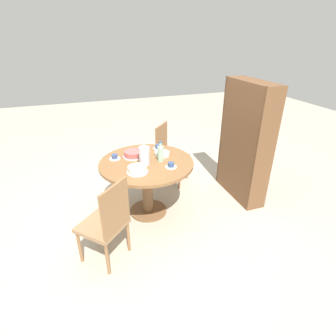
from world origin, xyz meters
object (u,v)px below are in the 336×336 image
(coffee_pot, at_px, (144,155))
(cake_second, at_px, (137,170))
(cup_b, at_px, (115,157))
(chair_b, at_px, (169,153))
(water_bottle, at_px, (161,153))
(cup_a, at_px, (158,147))
(cup_c, at_px, (171,165))
(cake_main, at_px, (133,154))
(chair_a, at_px, (107,222))
(bookshelf, at_px, (244,144))

(coffee_pot, height_order, cake_second, coffee_pot)
(coffee_pot, distance_m, cup_b, 0.43)
(chair_b, height_order, cake_second, chair_b)
(water_bottle, distance_m, cup_b, 0.59)
(water_bottle, bearing_deg, cup_a, 167.79)
(cup_b, bearing_deg, water_bottle, 66.06)
(cake_second, bearing_deg, cup_a, 144.00)
(cup_b, bearing_deg, cup_c, 53.03)
(cake_main, bearing_deg, cup_a, 111.87)
(chair_b, xyz_separation_m, cake_main, (0.52, -0.67, 0.31))
(chair_a, height_order, cup_a, chair_a)
(coffee_pot, relative_size, cup_b, 1.88)
(water_bottle, relative_size, cup_b, 1.84)
(cake_second, bearing_deg, water_bottle, 121.21)
(cake_main, bearing_deg, chair_b, 127.97)
(water_bottle, relative_size, cake_second, 1.04)
(chair_a, bearing_deg, cake_main, -162.80)
(coffee_pot, xyz_separation_m, cup_c, (0.19, 0.27, -0.09))
(coffee_pot, relative_size, cake_second, 1.07)
(cake_second, xyz_separation_m, cup_b, (-0.45, -0.19, -0.01))
(cup_c, bearing_deg, bookshelf, 101.66)
(coffee_pot, bearing_deg, bookshelf, 92.14)
(water_bottle, xyz_separation_m, cup_b, (-0.24, -0.53, -0.08))
(chair_b, height_order, coffee_pot, coffee_pot)
(cup_a, relative_size, cup_c, 1.00)
(water_bottle, distance_m, cup_a, 0.40)
(water_bottle, height_order, cup_a, water_bottle)
(bookshelf, bearing_deg, cake_second, 98.63)
(chair_a, xyz_separation_m, cup_c, (-0.43, 0.83, 0.29))
(water_bottle, bearing_deg, coffee_pot, -83.14)
(coffee_pot, bearing_deg, cup_a, 143.94)
(cup_a, bearing_deg, water_bottle, -12.21)
(cake_second, distance_m, cup_a, 0.73)
(chair_b, relative_size, coffee_pot, 3.64)
(water_bottle, height_order, cake_main, water_bottle)
(bookshelf, relative_size, cake_main, 6.31)
(bookshelf, relative_size, cake_second, 6.80)
(cup_a, relative_size, cup_b, 1.00)
(bookshelf, distance_m, cake_main, 1.53)
(chair_b, distance_m, cup_c, 1.05)
(water_bottle, height_order, cup_c, water_bottle)
(bookshelf, xyz_separation_m, water_bottle, (0.03, -1.22, 0.05))
(cake_main, distance_m, cake_second, 0.44)
(cup_c, bearing_deg, chair_a, -62.49)
(water_bottle, xyz_separation_m, cup_a, (-0.38, 0.08, -0.08))
(coffee_pot, height_order, cup_a, coffee_pot)
(chair_b, bearing_deg, water_bottle, -164.61)
(bookshelf, relative_size, coffee_pot, 6.38)
(cake_main, height_order, cup_b, cake_main)
(chair_b, bearing_deg, cake_second, -175.04)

